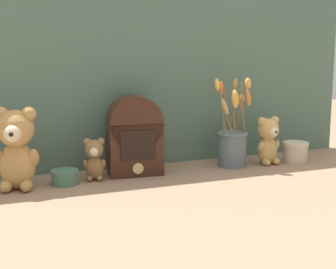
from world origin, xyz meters
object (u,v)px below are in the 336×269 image
object	(u,v)px
flower_vase	(232,142)
decorative_tin_short	(65,177)
decorative_tin_tall	(295,152)
teddy_bear_small	(94,158)
teddy_bear_medium	(268,139)
teddy_bear_large	(16,147)
vintage_radio	(135,136)

from	to	relation	value
flower_vase	decorative_tin_short	size ratio (longest dim) A/B	3.65
flower_vase	decorative_tin_tall	bearing A→B (deg)	-6.79
teddy_bear_small	decorative_tin_tall	bearing A→B (deg)	-2.02
decorative_tin_short	flower_vase	bearing A→B (deg)	1.64
teddy_bear_small	decorative_tin_short	bearing A→B (deg)	-171.86
teddy_bear_medium	teddy_bear_large	bearing A→B (deg)	179.96
teddy_bear_medium	vintage_radio	xyz separation A→B (m)	(-0.50, 0.04, 0.04)
teddy_bear_large	teddy_bear_medium	xyz separation A→B (m)	(0.89, -0.00, -0.04)
teddy_bear_large	decorative_tin_short	size ratio (longest dim) A/B	2.89
teddy_bear_large	vintage_radio	xyz separation A→B (m)	(0.39, 0.04, 0.00)
teddy_bear_large	decorative_tin_short	bearing A→B (deg)	0.91
teddy_bear_medium	decorative_tin_tall	bearing A→B (deg)	-4.75
teddy_bear_large	vintage_radio	size ratio (longest dim) A/B	0.95
teddy_bear_large	decorative_tin_tall	size ratio (longest dim) A/B	2.68
vintage_radio	teddy_bear_medium	bearing A→B (deg)	-4.55
decorative_tin_tall	decorative_tin_short	bearing A→B (deg)	179.17
teddy_bear_large	flower_vase	size ratio (longest dim) A/B	0.79
decorative_tin_tall	teddy_bear_large	bearing A→B (deg)	179.42
decorative_tin_tall	decorative_tin_short	size ratio (longest dim) A/B	1.08
teddy_bear_small	flower_vase	distance (m)	0.51
teddy_bear_small	decorative_tin_tall	xyz separation A→B (m)	(0.76, -0.03, -0.03)
teddy_bear_small	decorative_tin_tall	distance (m)	0.76
teddy_bear_small	vintage_radio	bearing A→B (deg)	8.86
flower_vase	vintage_radio	bearing A→B (deg)	176.94
teddy_bear_medium	decorative_tin_tall	world-z (taller)	teddy_bear_medium
teddy_bear_medium	decorative_tin_short	size ratio (longest dim) A/B	2.00
flower_vase	decorative_tin_short	world-z (taller)	flower_vase
flower_vase	vintage_radio	size ratio (longest dim) A/B	1.20
teddy_bear_large	teddy_bear_small	xyz separation A→B (m)	(0.24, 0.02, -0.06)
teddy_bear_large	teddy_bear_small	distance (m)	0.25
teddy_bear_small	vintage_radio	distance (m)	0.16
teddy_bear_large	flower_vase	distance (m)	0.75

